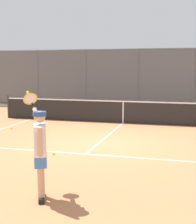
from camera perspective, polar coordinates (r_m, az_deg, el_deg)
The scene contains 7 objects.
ground_plane at distance 10.64m, azimuth -0.03°, elevation -5.43°, with size 60.00×60.00×0.00m, color #C67A4C.
court_line_markings at distance 9.14m, azimuth -2.76°, elevation -7.65°, with size 8.64×9.76×0.01m.
fence_backdrop at distance 19.12m, azimuth 7.13°, elevation 5.31°, with size 20.81×1.37×3.36m.
tennis_net at distance 14.46m, azimuth 4.27°, elevation 0.06°, with size 11.09×0.09×1.07m.
tennis_player at distance 6.23m, azimuth -9.78°, elevation -6.05°, with size 0.88×1.16×1.93m.
tennis_ball_near_baseline at distance 9.46m, azimuth -7.52°, elevation -6.98°, with size 0.07×0.07×0.07m, color #C1D138.
tennis_ball_by_sideline at distance 13.55m, azimuth -14.42°, elevation -2.66°, with size 0.07×0.07×0.07m, color #C1D138.
Camera 1 is at (-2.76, 9.99, 2.43)m, focal length 54.06 mm.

